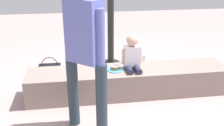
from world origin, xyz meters
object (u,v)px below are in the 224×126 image
(party_cup_red, at_px, (157,72))
(handbag_black_leather, at_px, (50,71))
(child_seated, at_px, (132,54))
(adult_standing, at_px, (85,41))
(gift_bag, at_px, (123,71))
(cake_plate, at_px, (115,69))
(water_bottle_near_gift, at_px, (68,63))
(cake_box_white, at_px, (137,56))

(party_cup_red, distance_m, handbag_black_leather, 1.71)
(child_seated, height_order, adult_standing, adult_standing)
(gift_bag, bearing_deg, handbag_black_leather, 171.48)
(handbag_black_leather, bearing_deg, cake_plate, -36.26)
(adult_standing, height_order, water_bottle_near_gift, adult_standing)
(child_seated, height_order, water_bottle_near_gift, child_seated)
(cake_plate, bearing_deg, handbag_black_leather, 143.74)
(water_bottle_near_gift, xyz_separation_m, party_cup_red, (1.43, -0.54, -0.04))
(gift_bag, height_order, cake_box_white, gift_bag)
(party_cup_red, bearing_deg, adult_standing, -132.86)
(cake_box_white, bearing_deg, handbag_black_leather, -156.96)
(adult_standing, bearing_deg, cake_box_white, 63.08)
(gift_bag, distance_m, party_cup_red, 0.57)
(child_seated, bearing_deg, handbag_black_leather, 150.20)
(adult_standing, xyz_separation_m, handbag_black_leather, (-0.50, 1.43, -0.90))
(child_seated, xyz_separation_m, adult_standing, (-0.66, -0.76, 0.44))
(cake_box_white, bearing_deg, gift_bag, -117.45)
(party_cup_red, bearing_deg, water_bottle_near_gift, 159.26)
(water_bottle_near_gift, distance_m, party_cup_red, 1.53)
(cake_plate, relative_size, party_cup_red, 2.24)
(adult_standing, bearing_deg, child_seated, 49.01)
(child_seated, height_order, party_cup_red, child_seated)
(gift_bag, relative_size, handbag_black_leather, 0.83)
(party_cup_red, bearing_deg, gift_bag, -176.88)
(gift_bag, bearing_deg, child_seated, -86.39)
(water_bottle_near_gift, bearing_deg, gift_bag, -33.54)
(water_bottle_near_gift, distance_m, handbag_black_leather, 0.49)
(party_cup_red, bearing_deg, cake_box_white, 99.32)
(cake_plate, xyz_separation_m, water_bottle_near_gift, (-0.66, 1.09, -0.30))
(gift_bag, relative_size, cake_box_white, 0.88)
(party_cup_red, relative_size, handbag_black_leather, 0.28)
(adult_standing, bearing_deg, handbag_black_leather, 109.48)
(adult_standing, relative_size, handbag_black_leather, 4.78)
(adult_standing, distance_m, gift_bag, 1.67)
(child_seated, relative_size, gift_bag, 1.64)
(cake_plate, bearing_deg, water_bottle_near_gift, 121.38)
(child_seated, height_order, handbag_black_leather, child_seated)
(water_bottle_near_gift, xyz_separation_m, handbag_black_leather, (-0.27, -0.40, 0.03))
(child_seated, distance_m, handbag_black_leather, 1.42)
(child_seated, xyz_separation_m, water_bottle_near_gift, (-0.89, 1.07, -0.49))
(cake_plate, distance_m, water_bottle_near_gift, 1.31)
(child_seated, bearing_deg, water_bottle_near_gift, 129.91)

